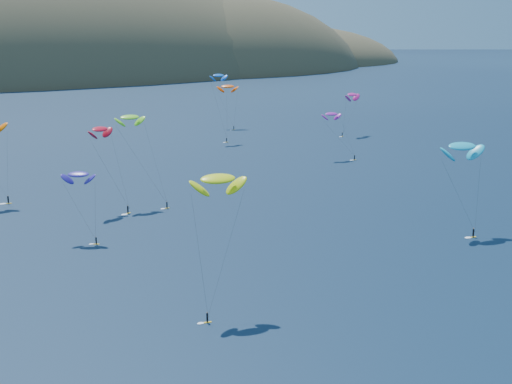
{
  "coord_description": "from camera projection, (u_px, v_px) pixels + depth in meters",
  "views": [
    {
      "loc": [
        -70.72,
        -55.05,
        46.9
      ],
      "look_at": [
        -0.21,
        80.0,
        9.0
      ],
      "focal_mm": 50.0,
      "sensor_mm": 36.0,
      "label": 1
    }
  ],
  "objects": [
    {
      "name": "island",
      "position": [
        31.0,
        86.0,
        594.48
      ],
      "size": [
        730.0,
        300.0,
        210.0
      ],
      "color": "#3D3526",
      "rests_on": "ground"
    },
    {
      "name": "kitesurfer_10",
      "position": [
        78.0,
        174.0,
        151.45
      ],
      "size": [
        7.71,
        10.0,
        15.96
      ],
      "rotation": [
        0.0,
        0.0,
        -0.51
      ],
      "color": "yellow",
      "rests_on": "ground"
    },
    {
      "name": "kitesurfer_11",
      "position": [
        228.0,
        86.0,
        303.64
      ],
      "size": [
        9.53,
        13.45,
        19.78
      ],
      "rotation": [
        0.0,
        0.0,
        -0.47
      ],
      "color": "yellow",
      "rests_on": "ground"
    },
    {
      "name": "kitesurfer_2",
      "position": [
        218.0,
        179.0,
        114.59
      ],
      "size": [
        10.52,
        9.46,
        23.82
      ],
      "rotation": [
        0.0,
        0.0,
        -0.12
      ],
      "color": "yellow",
      "rests_on": "ground"
    },
    {
      "name": "kitesurfer_9",
      "position": [
        100.0,
        129.0,
        173.53
      ],
      "size": [
        8.58,
        11.83,
        22.0
      ],
      "rotation": [
        0.0,
        0.0,
        0.54
      ],
      "color": "yellow",
      "rests_on": "ground"
    },
    {
      "name": "kitesurfer_4",
      "position": [
        219.0,
        76.0,
        269.17
      ],
      "size": [
        7.61,
        8.29,
        26.78
      ],
      "rotation": [
        0.0,
        0.0,
        0.12
      ],
      "color": "yellow",
      "rests_on": "ground"
    },
    {
      "name": "kitesurfer_6",
      "position": [
        331.0,
        114.0,
        237.67
      ],
      "size": [
        9.0,
        9.68,
        16.74
      ],
      "rotation": [
        0.0,
        0.0,
        -0.12
      ],
      "color": "yellow",
      "rests_on": "ground"
    },
    {
      "name": "kitesurfer_8",
      "position": [
        352.0,
        95.0,
        284.73
      ],
      "size": [
        11.92,
        7.07,
        18.46
      ],
      "rotation": [
        0.0,
        0.0,
        0.39
      ],
      "color": "yellow",
      "rests_on": "ground"
    },
    {
      "name": "kitesurfer_5",
      "position": [
        462.0,
        146.0,
        156.35
      ],
      "size": [
        11.02,
        9.93,
        21.86
      ],
      "rotation": [
        0.0,
        0.0,
        -0.12
      ],
      "color": "yellow",
      "rests_on": "ground"
    },
    {
      "name": "kitesurfer_3",
      "position": [
        130.0,
        117.0,
        178.81
      ],
      "size": [
        9.89,
        12.15,
        24.08
      ],
      "rotation": [
        0.0,
        0.0,
        0.02
      ],
      "color": "yellow",
      "rests_on": "ground"
    }
  ]
}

